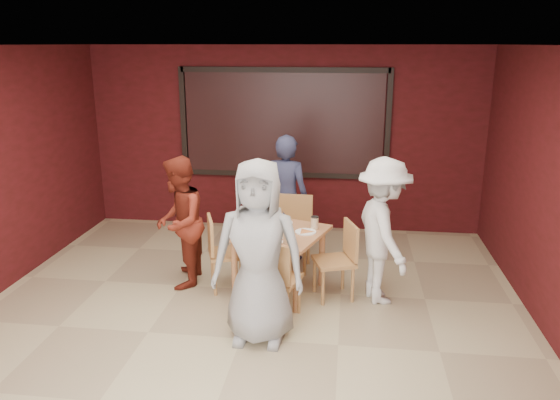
# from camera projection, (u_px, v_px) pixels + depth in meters

# --- Properties ---
(floor) EXTENTS (7.00, 7.00, 0.00)m
(floor) POSITION_uv_depth(u_px,v_px,m) (241.00, 339.00, 5.41)
(floor) COLOR tan
(floor) RESTS_ON ground
(window_blinds) EXTENTS (3.00, 0.02, 1.50)m
(window_blinds) POSITION_uv_depth(u_px,v_px,m) (283.00, 123.00, 8.24)
(window_blinds) COLOR black
(dining_table) EXTENTS (1.20, 1.20, 0.90)m
(dining_table) POSITION_uv_depth(u_px,v_px,m) (279.00, 239.00, 6.25)
(dining_table) COLOR #C37950
(dining_table) RESTS_ON floor
(chair_front) EXTENTS (0.53, 0.53, 0.90)m
(chair_front) POSITION_uv_depth(u_px,v_px,m) (275.00, 276.00, 5.62)
(chair_front) COLOR #B37A45
(chair_front) RESTS_ON floor
(chair_back) EXTENTS (0.48, 0.48, 0.94)m
(chair_back) POSITION_uv_depth(u_px,v_px,m) (294.00, 228.00, 7.02)
(chair_back) COLOR #B37A45
(chair_back) RESTS_ON floor
(chair_left) EXTENTS (0.55, 0.55, 0.89)m
(chair_left) POSITION_uv_depth(u_px,v_px,m) (221.00, 249.00, 6.38)
(chair_left) COLOR #B37A45
(chair_left) RESTS_ON floor
(chair_right) EXTENTS (0.54, 0.54, 0.89)m
(chair_right) POSITION_uv_depth(u_px,v_px,m) (340.00, 256.00, 6.18)
(chair_right) COLOR #B37A45
(chair_right) RESTS_ON floor
(diner_front) EXTENTS (0.91, 0.61, 1.82)m
(diner_front) POSITION_uv_depth(u_px,v_px,m) (258.00, 253.00, 5.17)
(diner_front) COLOR #969696
(diner_front) RESTS_ON floor
(diner_back) EXTENTS (0.69, 0.53, 1.69)m
(diner_back) POSITION_uv_depth(u_px,v_px,m) (286.00, 198.00, 7.22)
(diner_back) COLOR #2B2F4D
(diner_back) RESTS_ON floor
(diner_left) EXTENTS (0.67, 0.82, 1.57)m
(diner_left) POSITION_uv_depth(u_px,v_px,m) (179.00, 222.00, 6.43)
(diner_left) COLOR maroon
(diner_left) RESTS_ON floor
(diner_right) EXTENTS (0.91, 1.20, 1.65)m
(diner_right) POSITION_uv_depth(u_px,v_px,m) (383.00, 231.00, 6.01)
(diner_right) COLOR silver
(diner_right) RESTS_ON floor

